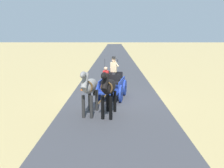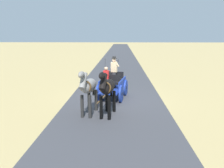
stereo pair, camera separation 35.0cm
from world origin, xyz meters
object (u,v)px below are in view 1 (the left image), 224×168
horse_off_side (89,87)px  traffic_cone (83,87)px  horse_drawn_carriage (112,85)px  horse_near_side (109,88)px

horse_off_side → traffic_cone: 5.07m
horse_drawn_carriage → horse_near_side: (0.12, 3.06, 0.51)m
horse_drawn_carriage → traffic_cone: size_ratio=9.02×
horse_off_side → horse_drawn_carriage: bearing=-109.2°
horse_drawn_carriage → horse_near_side: bearing=87.7°
horse_off_side → traffic_cone: bearing=-78.3°
horse_off_side → traffic_cone: (1.00, -4.86, -1.07)m
horse_near_side → traffic_cone: size_ratio=4.42×
traffic_cone → horse_drawn_carriage: bearing=135.6°
horse_drawn_carriage → horse_off_side: 3.10m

